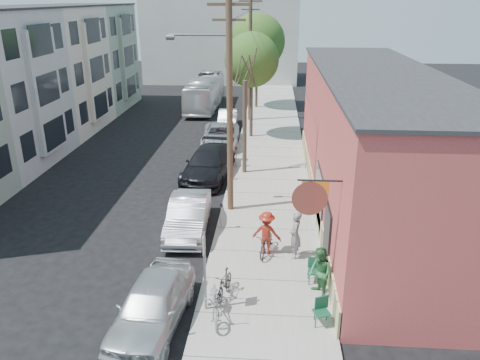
# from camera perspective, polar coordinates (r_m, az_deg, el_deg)

# --- Properties ---
(ground) EXTENTS (120.00, 120.00, 0.00)m
(ground) POSITION_cam_1_polar(r_m,az_deg,el_deg) (19.48, -9.51, -8.54)
(ground) COLOR black
(sidewalk) EXTENTS (4.50, 58.00, 0.15)m
(sidewalk) POSITION_cam_1_polar(r_m,az_deg,el_deg) (28.98, 3.65, 2.11)
(sidewalk) COLOR #A2A196
(sidewalk) RESTS_ON ground
(cafe_building) EXTENTS (6.60, 20.20, 6.61)m
(cafe_building) POSITION_cam_1_polar(r_m,az_deg,el_deg) (22.75, 15.70, 4.44)
(cafe_building) COLOR #B54543
(cafe_building) RESTS_ON ground
(apartment_row) EXTENTS (6.30, 32.00, 9.00)m
(apartment_row) POSITION_cam_1_polar(r_m,az_deg,el_deg) (34.80, -24.20, 11.10)
(apartment_row) COLOR #92A289
(apartment_row) RESTS_ON ground
(end_cap_building) EXTENTS (18.00, 8.00, 12.00)m
(end_cap_building) POSITION_cam_1_polar(r_m,az_deg,el_deg) (58.82, -2.22, 17.84)
(end_cap_building) COLOR #B7B7B2
(end_cap_building) RESTS_ON ground
(sign_post) EXTENTS (0.07, 0.45, 2.80)m
(sign_post) POSITION_cam_1_polar(r_m,az_deg,el_deg) (14.92, -4.34, -10.16)
(sign_post) COLOR slate
(sign_post) RESTS_ON sidewalk
(parking_meter_near) EXTENTS (0.14, 0.14, 1.24)m
(parking_meter_near) POSITION_cam_1_polar(r_m,az_deg,el_deg) (20.27, -2.28, -3.86)
(parking_meter_near) COLOR slate
(parking_meter_near) RESTS_ON sidewalk
(parking_meter_far) EXTENTS (0.14, 0.14, 1.24)m
(parking_meter_far) POSITION_cam_1_polar(r_m,az_deg,el_deg) (27.79, -0.47, 3.27)
(parking_meter_far) COLOR slate
(parking_meter_far) RESTS_ON sidewalk
(utility_pole_near) EXTENTS (3.57, 0.28, 10.00)m
(utility_pole_near) POSITION_cam_1_polar(r_m,az_deg,el_deg) (20.86, -1.43, 9.72)
(utility_pole_near) COLOR #503A28
(utility_pole_near) RESTS_ON sidewalk
(utility_pole_far) EXTENTS (1.80, 0.28, 10.00)m
(utility_pole_far) POSITION_cam_1_polar(r_m,az_deg,el_deg) (38.27, 1.25, 14.96)
(utility_pole_far) COLOR #503A28
(utility_pole_far) RESTS_ON sidewalk
(tree_bare) EXTENTS (0.24, 0.24, 5.27)m
(tree_bare) POSITION_cam_1_polar(r_m,az_deg,el_deg) (26.40, 0.57, 6.38)
(tree_bare) COLOR #44392C
(tree_bare) RESTS_ON sidewalk
(tree_leafy_mid) EXTENTS (3.78, 3.78, 7.34)m
(tree_leafy_mid) POSITION_cam_1_polar(r_m,az_deg,el_deg) (33.31, 1.43, 14.42)
(tree_leafy_mid) COLOR #44392C
(tree_leafy_mid) RESTS_ON sidewalk
(tree_leafy_far) EXTENTS (4.93, 4.93, 8.29)m
(tree_leafy_far) POSITION_cam_1_polar(r_m,az_deg,el_deg) (43.05, 2.09, 16.50)
(tree_leafy_far) COLOR #44392C
(tree_leafy_far) RESTS_ON sidewalk
(patio_chair_a) EXTENTS (0.59, 0.59, 0.88)m
(patio_chair_a) POSITION_cam_1_polar(r_m,az_deg,el_deg) (17.03, 9.07, -10.94)
(patio_chair_a) COLOR #13452F
(patio_chair_a) RESTS_ON sidewalk
(patio_chair_b) EXTENTS (0.65, 0.65, 0.88)m
(patio_chair_b) POSITION_cam_1_polar(r_m,az_deg,el_deg) (15.14, 9.93, -15.60)
(patio_chair_b) COLOR #13452F
(patio_chair_b) RESTS_ON sidewalk
(patron_grey) EXTENTS (0.49, 0.72, 1.91)m
(patron_grey) POSITION_cam_1_polar(r_m,az_deg,el_deg) (18.21, 6.75, -6.68)
(patron_grey) COLOR gray
(patron_grey) RESTS_ON sidewalk
(patron_green) EXTENTS (0.95, 1.07, 1.81)m
(patron_green) POSITION_cam_1_polar(r_m,az_deg,el_deg) (16.10, 9.70, -11.10)
(patron_green) COLOR #2B6C3A
(patron_green) RESTS_ON sidewalk
(cyclist) EXTENTS (1.26, 0.89, 1.77)m
(cyclist) POSITION_cam_1_polar(r_m,az_deg,el_deg) (18.41, 3.26, -6.44)
(cyclist) COLOR maroon
(cyclist) RESTS_ON sidewalk
(cyclist_bike) EXTENTS (0.98, 1.81, 0.90)m
(cyclist_bike) POSITION_cam_1_polar(r_m,az_deg,el_deg) (18.62, 3.23, -7.63)
(cyclist_bike) COLOR black
(cyclist_bike) RESTS_ON sidewalk
(parked_bike_a) EXTENTS (0.73, 1.56, 0.91)m
(parked_bike_a) POSITION_cam_1_polar(r_m,az_deg,el_deg) (16.18, -1.91, -12.51)
(parked_bike_a) COLOR black
(parked_bike_a) RESTS_ON sidewalk
(parked_bike_b) EXTENTS (1.02, 2.12, 1.07)m
(parked_bike_b) POSITION_cam_1_polar(r_m,az_deg,el_deg) (15.21, -2.98, -14.64)
(parked_bike_b) COLOR slate
(parked_bike_b) RESTS_ON sidewalk
(car_0) EXTENTS (2.26, 4.73, 1.56)m
(car_0) POSITION_cam_1_polar(r_m,az_deg,el_deg) (15.16, -10.65, -14.71)
(car_0) COLOR #B9BFC1
(car_0) RESTS_ON ground
(car_1) EXTENTS (1.82, 4.70, 1.52)m
(car_1) POSITION_cam_1_polar(r_m,az_deg,el_deg) (20.53, -6.32, -4.32)
(car_1) COLOR #AEB1B6
(car_1) RESTS_ON ground
(car_2) EXTENTS (2.87, 5.92, 1.66)m
(car_2) POSITION_cam_1_polar(r_m,az_deg,el_deg) (26.53, -3.85, 1.99)
(car_2) COLOR black
(car_2) RESTS_ON ground
(car_3) EXTENTS (2.73, 5.48, 1.49)m
(car_3) POSITION_cam_1_polar(r_m,az_deg,el_deg) (32.27, -2.41, 5.40)
(car_3) COLOR #B1B2B9
(car_3) RESTS_ON ground
(car_4) EXTENTS (1.60, 4.09, 1.32)m
(car_4) POSITION_cam_1_polar(r_m,az_deg,el_deg) (37.28, -1.52, 7.47)
(car_4) COLOR #A9ACB1
(car_4) RESTS_ON ground
(bus) EXTENTS (2.46, 10.27, 2.86)m
(bus) POSITION_cam_1_polar(r_m,az_deg,el_deg) (43.97, -4.30, 10.59)
(bus) COLOR white
(bus) RESTS_ON ground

